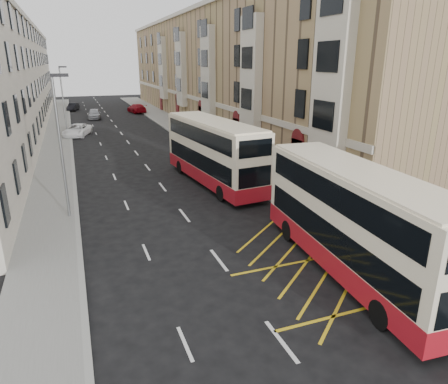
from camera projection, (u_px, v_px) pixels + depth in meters
name	position (u px, v px, depth m)	size (l,w,h in m)	color
ground	(255.00, 308.00, 14.92)	(200.00, 200.00, 0.00)	black
pavement_right	(206.00, 143.00, 44.22)	(4.00, 120.00, 0.15)	slate
pavement_left	(56.00, 154.00, 39.01)	(3.00, 120.00, 0.15)	slate
kerb_right	(189.00, 144.00, 43.55)	(0.25, 120.00, 0.15)	gray
kerb_left	(72.00, 153.00, 39.51)	(0.25, 120.00, 0.15)	gray
road_markings	(117.00, 127.00, 54.87)	(10.00, 110.00, 0.01)	silver
terrace_right	(217.00, 69.00, 57.85)	(10.75, 79.00, 15.25)	#957656
bus_shelter	(441.00, 227.00, 16.71)	(1.65, 4.25, 2.70)	black
guard_railing	(315.00, 213.00, 21.86)	(0.06, 6.56, 1.01)	red
street_lamp_near	(61.00, 140.00, 21.98)	(0.93, 0.18, 8.00)	slate
street_lamp_far	(63.00, 96.00, 48.61)	(0.93, 0.18, 8.00)	slate
double_decker_front	(354.00, 221.00, 16.76)	(3.54, 11.77, 4.63)	#FEEFCA
double_decker_rear	(214.00, 152.00, 29.17)	(3.91, 12.05, 4.72)	#FEEFCA
pedestrian_mid	(382.00, 215.00, 21.26)	(0.79, 0.62, 1.63)	black
pedestrian_far	(336.00, 222.00, 20.28)	(0.99, 0.41, 1.69)	black
white_van	(77.00, 130.00, 48.39)	(2.39, 5.19, 1.44)	white
car_silver	(94.00, 114.00, 62.64)	(1.89, 4.71, 1.60)	#93959A
car_dark	(73.00, 107.00, 73.26)	(1.41, 4.04, 1.33)	black
car_red	(137.00, 108.00, 69.96)	(2.20, 5.41, 1.57)	#9A0612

